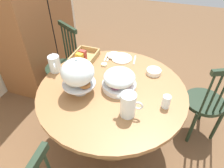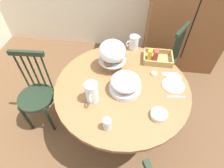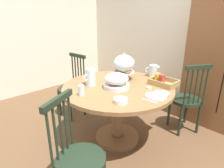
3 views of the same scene
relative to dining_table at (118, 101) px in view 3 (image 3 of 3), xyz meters
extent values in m
plane|color=brown|center=(0.02, -0.13, -0.55)|extent=(10.00, 10.00, 0.00)
cube|color=silver|center=(0.02, 1.70, 0.75)|extent=(4.80, 0.06, 2.60)
cube|color=silver|center=(-2.41, 0.23, 0.75)|extent=(0.06, 4.32, 2.60)
cylinder|color=olive|center=(0.00, 0.00, 0.17)|extent=(1.31, 1.31, 0.04)
cylinder|color=brown|center=(0.00, 0.00, -0.16)|extent=(0.14, 0.14, 0.63)
cylinder|color=brown|center=(0.00, 0.00, -0.52)|extent=(0.56, 0.56, 0.06)
cylinder|color=#1E2D1E|center=(-0.95, -0.06, -0.10)|extent=(0.40, 0.40, 0.04)
cylinder|color=#1E2D1E|center=(-1.08, -0.21, -0.32)|extent=(0.04, 0.04, 0.45)
cylinder|color=#1E2D1E|center=(-0.81, -0.19, -0.32)|extent=(0.04, 0.04, 0.45)
cylinder|color=#1E2D1E|center=(-1.10, 0.07, -0.32)|extent=(0.04, 0.04, 0.45)
cylinder|color=#1E2D1E|center=(-0.82, 0.09, -0.32)|extent=(0.04, 0.04, 0.45)
cylinder|color=#1E2D1E|center=(-1.10, 0.09, 0.14)|extent=(0.02, 0.02, 0.48)
cylinder|color=#1E2D1E|center=(-1.03, 0.09, 0.14)|extent=(0.02, 0.02, 0.48)
cylinder|color=#1E2D1E|center=(-0.96, 0.10, 0.14)|extent=(0.02, 0.02, 0.48)
cylinder|color=#1E2D1E|center=(-0.89, 0.10, 0.14)|extent=(0.02, 0.02, 0.48)
cylinder|color=#1E2D1E|center=(-0.82, 0.11, 0.14)|extent=(0.02, 0.02, 0.48)
cube|color=#1E2D1E|center=(-0.96, 0.10, 0.40)|extent=(0.36, 0.06, 0.05)
cylinder|color=#1E2D1E|center=(0.43, -0.86, -0.10)|extent=(0.40, 0.40, 0.04)
cylinder|color=#1E2D1E|center=(0.24, -0.79, -0.32)|extent=(0.04, 0.04, 0.45)
cylinder|color=#1E2D1E|center=(0.35, -1.05, 0.14)|extent=(0.02, 0.02, 0.48)
cylinder|color=#1E2D1E|center=(0.32, -0.99, 0.14)|extent=(0.02, 0.02, 0.48)
cylinder|color=#1E2D1E|center=(0.28, -0.93, 0.14)|extent=(0.02, 0.02, 0.48)
cylinder|color=#1E2D1E|center=(0.25, -0.86, 0.14)|extent=(0.02, 0.02, 0.48)
cylinder|color=#1E2D1E|center=(0.22, -0.80, 0.14)|extent=(0.02, 0.02, 0.48)
cube|color=#1E2D1E|center=(0.28, -0.93, 0.40)|extent=(0.19, 0.34, 0.05)
cylinder|color=#1E2D1E|center=(0.47, 0.83, -0.10)|extent=(0.40, 0.40, 0.04)
cylinder|color=#1E2D1E|center=(0.42, 1.02, -0.32)|extent=(0.04, 0.04, 0.45)
cylinder|color=#1E2D1E|center=(0.28, 0.78, -0.32)|extent=(0.04, 0.04, 0.45)
cylinder|color=#1E2D1E|center=(0.67, 0.88, -0.32)|extent=(0.04, 0.04, 0.45)
cylinder|color=#1E2D1E|center=(0.53, 0.64, -0.32)|extent=(0.04, 0.04, 0.45)
cylinder|color=#1E2D1E|center=(0.68, 0.87, 0.14)|extent=(0.02, 0.02, 0.48)
cylinder|color=#1E2D1E|center=(0.65, 0.81, 0.14)|extent=(0.02, 0.02, 0.48)
cylinder|color=#1E2D1E|center=(0.61, 0.75, 0.14)|extent=(0.02, 0.02, 0.48)
cylinder|color=#1E2D1E|center=(0.58, 0.69, 0.14)|extent=(0.02, 0.02, 0.48)
cylinder|color=#1E2D1E|center=(0.54, 0.63, 0.14)|extent=(0.02, 0.02, 0.48)
cube|color=#1E2D1E|center=(0.61, 0.75, 0.40)|extent=(0.21, 0.33, 0.05)
cylinder|color=silver|center=(-0.13, 0.25, 0.20)|extent=(0.12, 0.12, 0.02)
cylinder|color=silver|center=(-0.13, 0.25, 0.24)|extent=(0.03, 0.03, 0.09)
cylinder|color=silver|center=(-0.13, 0.25, 0.29)|extent=(0.28, 0.28, 0.01)
torus|color=#B27033|center=(-0.06, 0.23, 0.31)|extent=(0.10, 0.10, 0.03)
torus|color=#D19347|center=(-0.15, 0.28, 0.31)|extent=(0.10, 0.10, 0.03)
torus|color=#935628|center=(-0.16, 0.18, 0.31)|extent=(0.10, 0.10, 0.03)
ellipsoid|color=silver|center=(-0.13, 0.25, 0.40)|extent=(0.27, 0.27, 0.22)
sphere|color=silver|center=(-0.13, 0.25, 0.52)|extent=(0.02, 0.02, 0.02)
cylinder|color=silver|center=(0.03, -0.06, 0.22)|extent=(0.30, 0.30, 0.05)
ellipsoid|color=beige|center=(0.10, -0.05, 0.25)|extent=(0.09, 0.09, 0.03)
ellipsoid|color=#8CBF59|center=(0.04, 0.01, 0.25)|extent=(0.09, 0.09, 0.03)
ellipsoid|color=#6B2D4C|center=(-0.04, -0.05, 0.25)|extent=(0.09, 0.09, 0.03)
ellipsoid|color=#CC3D33|center=(0.03, -0.12, 0.25)|extent=(0.09, 0.09, 0.03)
ellipsoid|color=silver|center=(0.03, -0.06, 0.31)|extent=(0.28, 0.28, 0.13)
cylinder|color=silver|center=(-0.25, -0.21, 0.29)|extent=(0.12, 0.12, 0.20)
cylinder|color=orange|center=(-0.25, -0.21, 0.26)|extent=(0.10, 0.10, 0.14)
cone|color=silver|center=(-0.25, -0.14, 0.38)|extent=(0.04, 0.04, 0.03)
torus|color=silver|center=(-0.24, -0.28, 0.30)|extent=(0.02, 0.07, 0.07)
cylinder|color=silver|center=(0.07, 0.61, 0.27)|extent=(0.11, 0.11, 0.16)
cylinder|color=white|center=(0.07, 0.61, 0.25)|extent=(0.10, 0.10, 0.11)
cone|color=silver|center=(0.13, 0.65, 0.34)|extent=(0.05, 0.05, 0.03)
torus|color=silver|center=(0.02, 0.57, 0.28)|extent=(0.07, 0.05, 0.07)
cube|color=tan|center=(0.35, 0.43, 0.20)|extent=(0.30, 0.22, 0.01)
cube|color=tan|center=(0.35, 0.32, 0.23)|extent=(0.30, 0.02, 0.07)
cube|color=tan|center=(0.35, 0.54, 0.23)|extent=(0.30, 0.02, 0.07)
cube|color=tan|center=(0.20, 0.43, 0.23)|extent=(0.02, 0.22, 0.07)
cube|color=tan|center=(0.50, 0.43, 0.23)|extent=(0.02, 0.22, 0.07)
cube|color=gold|center=(0.26, 0.43, 0.26)|extent=(0.05, 0.07, 0.11)
cube|color=#B23D33|center=(0.32, 0.43, 0.26)|extent=(0.05, 0.07, 0.11)
cylinder|color=white|center=(0.49, 0.06, 0.20)|extent=(0.22, 0.22, 0.01)
cylinder|color=white|center=(0.51, 0.15, 0.21)|extent=(0.15, 0.15, 0.01)
cylinder|color=white|center=(0.34, -0.31, 0.21)|extent=(0.14, 0.14, 0.04)
cylinder|color=silver|center=(-0.07, -0.47, 0.25)|extent=(0.06, 0.06, 0.11)
cylinder|color=beige|center=(0.31, 0.19, 0.20)|extent=(0.06, 0.06, 0.02)
cube|color=silver|center=(0.48, 0.20, 0.19)|extent=(0.17, 0.03, 0.01)
cube|color=silver|center=(0.47, 0.23, 0.19)|extent=(0.17, 0.03, 0.01)
cube|color=silver|center=(0.51, -0.08, 0.19)|extent=(0.17, 0.03, 0.01)
camera|label=1|loc=(-1.26, -0.43, 1.34)|focal=31.93mm
camera|label=2|loc=(0.06, -1.16, 1.49)|focal=28.62mm
camera|label=3|loc=(1.47, -1.52, 0.99)|focal=30.60mm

